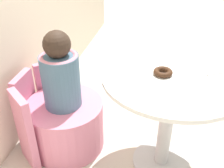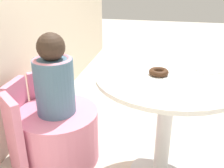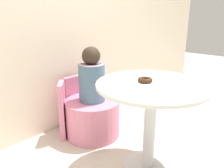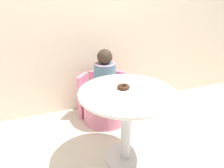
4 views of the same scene
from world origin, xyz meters
The scene contains 8 objects.
ground_plane centered at (0.00, 0.00, 0.00)m, with size 12.00×12.00×0.00m, color beige.
back_wall centered at (0.00, 1.13, 1.20)m, with size 6.00×0.06×2.40m.
round_table centered at (0.06, -0.03, 0.56)m, with size 0.84×0.84×0.73m.
tub_chair centered at (0.10, 0.70, 0.19)m, with size 0.56×0.56×0.39m.
booth_backrest centered at (0.10, 0.93, 0.29)m, with size 0.66×0.24×0.58m.
child_figure centered at (0.10, 0.70, 0.63)m, with size 0.26×0.26×0.55m.
donut centered at (0.05, 0.03, 0.75)m, with size 0.11×0.11×0.03m.
paper_napkin centered at (0.19, -0.26, 0.74)m, with size 0.20×0.20×0.01m.
Camera 3 is at (-1.27, -0.88, 1.22)m, focal length 35.00 mm.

